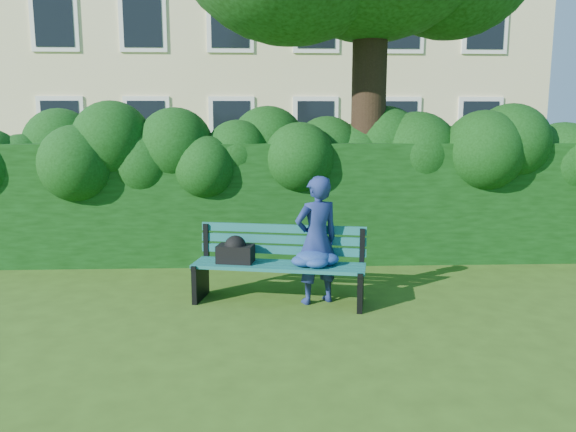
{
  "coord_description": "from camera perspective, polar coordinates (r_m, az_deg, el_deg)",
  "views": [
    {
      "loc": [
        -0.3,
        -6.3,
        2.13
      ],
      "look_at": [
        0.0,
        0.6,
        0.95
      ],
      "focal_mm": 35.0,
      "sensor_mm": 36.0,
      "label": 1
    }
  ],
  "objects": [
    {
      "name": "hedge",
      "position": [
        8.6,
        -0.47,
        1.47
      ],
      "size": [
        10.0,
        1.0,
        1.8
      ],
      "color": "black",
      "rests_on": "ground"
    },
    {
      "name": "park_bench",
      "position": [
        6.62,
        -0.76,
        -4.58
      ],
      "size": [
        2.08,
        0.96,
        0.89
      ],
      "rotation": [
        0.0,
        0.0,
        -0.21
      ],
      "color": "#0F4D4A",
      "rests_on": "ground"
    },
    {
      "name": "man_reading",
      "position": [
        6.55,
        2.93,
        -2.46
      ],
      "size": [
        0.64,
        0.54,
        1.51
      ],
      "primitive_type": "imported",
      "rotation": [
        0.0,
        0.0,
        3.53
      ],
      "color": "navy",
      "rests_on": "ground"
    },
    {
      "name": "ground",
      "position": [
        6.66,
        0.23,
        -8.96
      ],
      "size": [
        80.0,
        80.0,
        0.0
      ],
      "primitive_type": "plane",
      "color": "#345117",
      "rests_on": "ground"
    },
    {
      "name": "apartment_building",
      "position": [
        20.66,
        -1.73,
        20.49
      ],
      "size": [
        16.0,
        8.08,
        12.0
      ],
      "color": "beige",
      "rests_on": "ground"
    }
  ]
}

